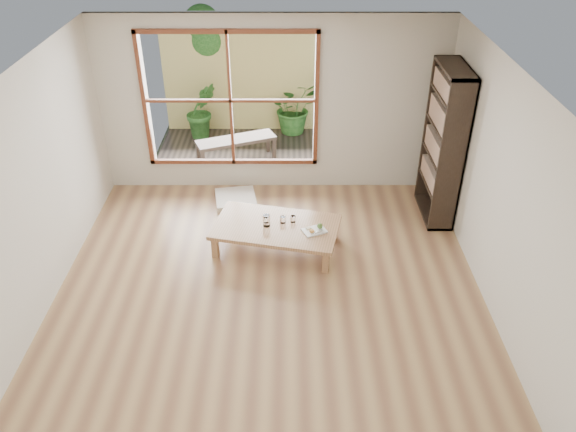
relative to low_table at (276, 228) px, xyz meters
name	(u,v)px	position (x,y,z in m)	size (l,w,h in m)	color
ground	(270,286)	(-0.07, -0.78, -0.30)	(5.00, 5.00, 0.00)	tan
low_table	(276,228)	(0.00, 0.00, 0.00)	(1.74, 1.21, 0.35)	tan
floor_cushion	(236,199)	(-0.63, 1.17, -0.26)	(0.58, 0.58, 0.08)	white
bookshelf	(443,145)	(2.24, 0.85, 0.77)	(0.34, 0.96, 2.14)	#2E2119
glass_tall	(266,221)	(-0.12, -0.01, 0.12)	(0.09, 0.09, 0.16)	silver
glass_mid	(293,219)	(0.22, 0.08, 0.09)	(0.06, 0.06, 0.09)	silver
glass_short	(283,220)	(0.09, 0.06, 0.09)	(0.07, 0.07, 0.09)	silver
glass_small	(267,218)	(-0.12, 0.10, 0.08)	(0.06, 0.06, 0.08)	silver
food_tray	(315,230)	(0.50, -0.13, 0.06)	(0.34, 0.30, 0.09)	white
deck	(241,153)	(-0.67, 2.78, -0.30)	(2.80, 2.00, 0.05)	#332A25
garden_bench	(236,142)	(-0.70, 2.43, 0.07)	(1.35, 0.84, 0.41)	#2E2119
bamboo_fence	(242,83)	(-0.67, 3.78, 0.60)	(2.80, 0.06, 1.80)	#D0C16B
shrub_right	(294,107)	(0.27, 3.62, 0.21)	(0.87, 0.76, 0.97)	#386B27
shrub_left	(202,110)	(-1.38, 3.40, 0.23)	(0.56, 0.45, 1.01)	#386B27
garden_tree	(203,38)	(-1.35, 4.08, 1.32)	(1.04, 0.85, 2.22)	#4C3D2D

